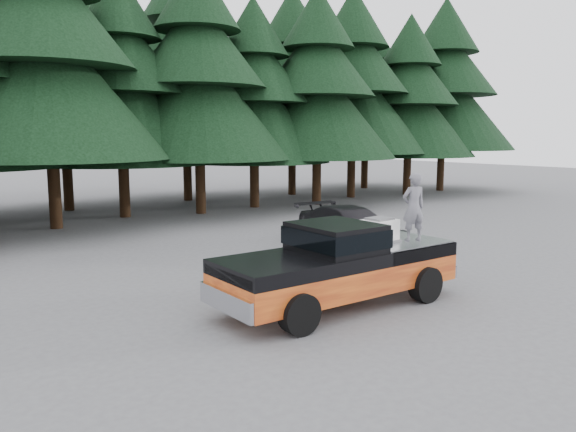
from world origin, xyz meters
TOP-DOWN VIEW (x-y plane):
  - ground at (0.00, 0.00)m, footprint 120.00×120.00m
  - pickup_truck at (1.38, -0.58)m, footprint 6.00×2.04m
  - truck_cab at (1.28, -0.58)m, footprint 1.66×1.90m
  - air_compressor at (2.70, -0.54)m, footprint 0.80×0.68m
  - man_on_bed at (3.47, -0.91)m, footprint 0.69×0.55m
  - parked_car at (6.13, 4.12)m, footprint 2.44×5.07m
  - treeline at (0.42, 17.20)m, footprint 60.15×16.05m

SIDE VIEW (x-z plane):
  - ground at x=0.00m, z-range 0.00..0.00m
  - pickup_truck at x=1.38m, z-range 0.00..1.33m
  - parked_car at x=6.13m, z-range 0.00..1.42m
  - air_compressor at x=2.70m, z-range 1.33..1.85m
  - truck_cab at x=1.28m, z-range 1.33..1.92m
  - man_on_bed at x=3.47m, z-range 1.33..2.98m
  - treeline at x=0.42m, z-range -1.03..16.47m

